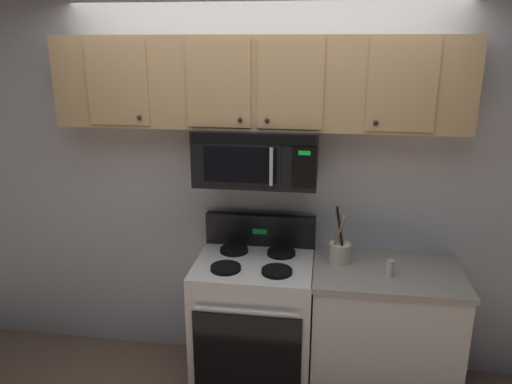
# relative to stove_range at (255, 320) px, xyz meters

# --- Properties ---
(back_wall) EXTENTS (5.20, 0.10, 2.70)m
(back_wall) POSITION_rel_stove_range_xyz_m (0.00, 0.37, 0.88)
(back_wall) COLOR silver
(back_wall) RESTS_ON ground_plane
(stove_range) EXTENTS (0.76, 0.69, 1.12)m
(stove_range) POSITION_rel_stove_range_xyz_m (0.00, 0.00, 0.00)
(stove_range) COLOR white
(stove_range) RESTS_ON ground_plane
(over_range_microwave) EXTENTS (0.76, 0.43, 0.35)m
(over_range_microwave) POSITION_rel_stove_range_xyz_m (-0.00, 0.12, 1.11)
(over_range_microwave) COLOR black
(upper_cabinets) EXTENTS (2.50, 0.36, 0.55)m
(upper_cabinets) POSITION_rel_stove_range_xyz_m (-0.00, 0.15, 1.56)
(upper_cabinets) COLOR tan
(counter_segment) EXTENTS (0.93, 0.65, 0.90)m
(counter_segment) POSITION_rel_stove_range_xyz_m (0.84, 0.01, -0.02)
(counter_segment) COLOR silver
(counter_segment) RESTS_ON ground_plane
(utensil_crock_cream) EXTENTS (0.14, 0.14, 0.38)m
(utensil_crock_cream) POSITION_rel_stove_range_xyz_m (0.54, 0.06, 0.52)
(utensil_crock_cream) COLOR beige
(utensil_crock_cream) RESTS_ON counter_segment
(salt_shaker) EXTENTS (0.05, 0.05, 0.11)m
(salt_shaker) POSITION_rel_stove_range_xyz_m (0.84, -0.09, 0.48)
(salt_shaker) COLOR white
(salt_shaker) RESTS_ON counter_segment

